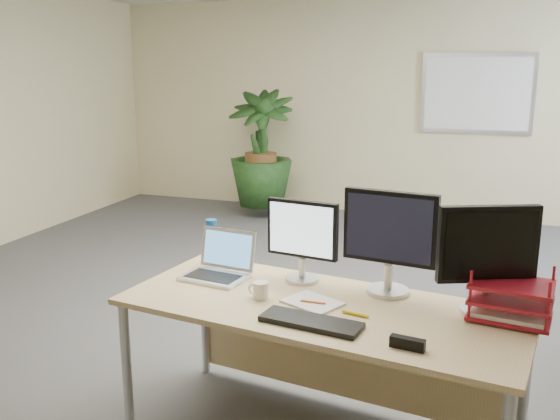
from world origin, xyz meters
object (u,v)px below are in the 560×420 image
(floor_plant, at_px, (261,158))
(monitor_right, at_px, (390,236))
(laptop, at_px, (220,265))
(monitor_left, at_px, (302,235))
(desk, at_px, (329,327))

(floor_plant, height_order, monitor_right, floor_plant)
(laptop, bearing_deg, monitor_left, 8.98)
(desk, bearing_deg, floor_plant, 114.82)
(desk, height_order, monitor_right, monitor_right)
(floor_plant, height_order, laptop, floor_plant)
(floor_plant, bearing_deg, monitor_right, -61.44)
(floor_plant, bearing_deg, desk, -65.18)
(floor_plant, bearing_deg, laptop, -72.30)
(floor_plant, bearing_deg, monitor_left, -66.51)
(monitor_right, height_order, laptop, monitor_right)
(floor_plant, relative_size, monitor_right, 2.79)
(laptop, bearing_deg, desk, -10.51)
(monitor_left, height_order, monitor_right, monitor_right)
(desk, distance_m, monitor_left, 0.50)
(floor_plant, relative_size, monitor_left, 3.35)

